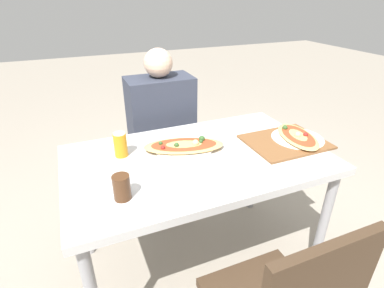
{
  "coord_description": "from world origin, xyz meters",
  "views": [
    {
      "loc": [
        -0.53,
        -1.2,
        1.5
      ],
      "look_at": [
        -0.02,
        0.03,
        0.81
      ],
      "focal_mm": 28.0,
      "sensor_mm": 36.0,
      "label": 1
    }
  ],
  "objects_px": {
    "chair_far_seated": "(158,138)",
    "pizza_main": "(184,146)",
    "soda_can": "(120,145)",
    "drink_glass": "(122,187)",
    "dining_table": "(197,169)",
    "pizza_second": "(297,137)",
    "person_seated": "(162,122)"
  },
  "relations": [
    {
      "from": "chair_far_seated",
      "to": "drink_glass",
      "type": "xyz_separation_m",
      "value": [
        -0.42,
        -0.92,
        0.28
      ]
    },
    {
      "from": "dining_table",
      "to": "pizza_main",
      "type": "height_order",
      "value": "pizza_main"
    },
    {
      "from": "chair_far_seated",
      "to": "pizza_main",
      "type": "distance_m",
      "value": 0.68
    },
    {
      "from": "chair_far_seated",
      "to": "drink_glass",
      "type": "distance_m",
      "value": 1.05
    },
    {
      "from": "pizza_main",
      "to": "soda_can",
      "type": "xyz_separation_m",
      "value": [
        -0.32,
        0.06,
        0.04
      ]
    },
    {
      "from": "pizza_main",
      "to": "drink_glass",
      "type": "distance_m",
      "value": 0.48
    },
    {
      "from": "person_seated",
      "to": "drink_glass",
      "type": "bearing_deg",
      "value": 62.68
    },
    {
      "from": "drink_glass",
      "to": "pizza_second",
      "type": "height_order",
      "value": "drink_glass"
    },
    {
      "from": "dining_table",
      "to": "chair_far_seated",
      "type": "distance_m",
      "value": 0.74
    },
    {
      "from": "dining_table",
      "to": "chair_far_seated",
      "type": "relative_size",
      "value": 1.38
    },
    {
      "from": "dining_table",
      "to": "pizza_second",
      "type": "distance_m",
      "value": 0.6
    },
    {
      "from": "soda_can",
      "to": "dining_table",
      "type": "bearing_deg",
      "value": -23.59
    },
    {
      "from": "person_seated",
      "to": "chair_far_seated",
      "type": "bearing_deg",
      "value": -90.0
    },
    {
      "from": "soda_can",
      "to": "pizza_main",
      "type": "bearing_deg",
      "value": -11.14
    },
    {
      "from": "chair_far_seated",
      "to": "pizza_second",
      "type": "xyz_separation_m",
      "value": [
        0.58,
        -0.77,
        0.25
      ]
    },
    {
      "from": "chair_far_seated",
      "to": "pizza_second",
      "type": "bearing_deg",
      "value": 127.1
    },
    {
      "from": "chair_far_seated",
      "to": "soda_can",
      "type": "height_order",
      "value": "chair_far_seated"
    },
    {
      "from": "dining_table",
      "to": "drink_glass",
      "type": "distance_m",
      "value": 0.48
    },
    {
      "from": "chair_far_seated",
      "to": "soda_can",
      "type": "bearing_deg",
      "value": 58.2
    },
    {
      "from": "person_seated",
      "to": "drink_glass",
      "type": "xyz_separation_m",
      "value": [
        -0.42,
        -0.81,
        0.1
      ]
    },
    {
      "from": "drink_glass",
      "to": "soda_can",
      "type": "bearing_deg",
      "value": 80.06
    },
    {
      "from": "soda_can",
      "to": "drink_glass",
      "type": "distance_m",
      "value": 0.36
    },
    {
      "from": "person_seated",
      "to": "pizza_second",
      "type": "bearing_deg",
      "value": 131.73
    },
    {
      "from": "soda_can",
      "to": "person_seated",
      "type": "bearing_deg",
      "value": 52.02
    },
    {
      "from": "pizza_second",
      "to": "chair_far_seated",
      "type": "bearing_deg",
      "value": 127.1
    },
    {
      "from": "dining_table",
      "to": "pizza_second",
      "type": "xyz_separation_m",
      "value": [
        0.59,
        -0.05,
        0.09
      ]
    },
    {
      "from": "soda_can",
      "to": "drink_glass",
      "type": "bearing_deg",
      "value": -99.94
    },
    {
      "from": "person_seated",
      "to": "pizza_second",
      "type": "height_order",
      "value": "person_seated"
    },
    {
      "from": "drink_glass",
      "to": "dining_table",
      "type": "bearing_deg",
      "value": 25.54
    },
    {
      "from": "chair_far_seated",
      "to": "pizza_main",
      "type": "bearing_deg",
      "value": 86.51
    },
    {
      "from": "pizza_second",
      "to": "person_seated",
      "type": "bearing_deg",
      "value": 131.73
    },
    {
      "from": "dining_table",
      "to": "person_seated",
      "type": "distance_m",
      "value": 0.61
    }
  ]
}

